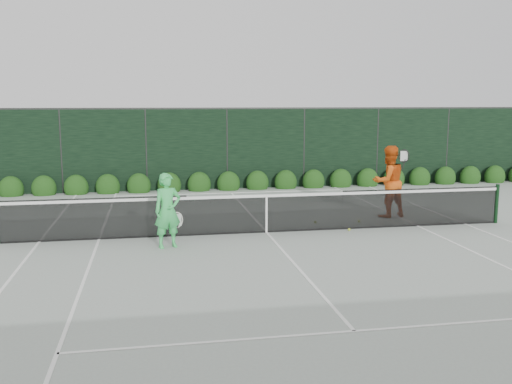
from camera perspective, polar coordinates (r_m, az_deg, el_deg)
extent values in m
plane|color=gray|center=(14.49, 1.05, -4.07)|extent=(80.00, 80.00, 0.00)
cylinder|color=black|center=(16.84, 22.92, -1.08)|extent=(0.10, 0.10, 1.07)
cube|color=black|center=(14.17, -15.85, -2.62)|extent=(4.40, 0.01, 1.02)
cube|color=black|center=(14.39, 1.05, -2.21)|extent=(4.00, 0.01, 0.96)
cube|color=black|center=(15.75, 16.21, -1.48)|extent=(4.40, 0.01, 1.02)
cube|color=white|center=(14.30, 1.06, -0.38)|extent=(12.80, 0.03, 0.07)
cube|color=black|center=(14.49, 1.05, -3.99)|extent=(12.80, 0.02, 0.04)
cube|color=white|center=(14.39, 1.05, -2.30)|extent=(0.05, 0.03, 0.91)
imported|color=#3CCF61|center=(13.02, -8.83, -1.85)|extent=(0.71, 0.57, 1.70)
torus|color=beige|center=(13.18, -7.95, -2.79)|extent=(0.30, 0.10, 0.30)
cylinder|color=black|center=(13.23, -7.92, -3.81)|extent=(0.10, 0.03, 0.30)
imported|color=#DA5412|center=(16.70, 13.11, 1.03)|extent=(1.14, 0.97, 2.05)
torus|color=black|center=(16.58, 14.59, 3.51)|extent=(0.29, 0.13, 0.30)
cylinder|color=black|center=(16.60, 14.55, 2.68)|extent=(0.10, 0.03, 0.30)
cube|color=white|center=(14.46, -20.85, -4.67)|extent=(0.06, 23.77, 0.01)
cube|color=white|center=(16.46, 20.14, -3.01)|extent=(0.06, 23.77, 0.01)
cube|color=white|center=(14.27, -15.42, -4.58)|extent=(0.06, 23.77, 0.01)
cube|color=white|center=(15.81, 15.85, -3.28)|extent=(0.06, 23.77, 0.01)
cube|color=white|center=(26.07, -4.15, 1.81)|extent=(11.03, 0.06, 0.01)
cube|color=white|center=(20.68, -2.48, -0.08)|extent=(8.23, 0.06, 0.01)
cube|color=white|center=(8.60, 9.80, -13.55)|extent=(8.23, 0.06, 0.01)
cube|color=white|center=(14.49, 1.05, -4.04)|extent=(0.06, 12.80, 0.01)
cube|color=black|center=(21.59, -2.91, 4.29)|extent=(32.00, 0.06, 3.00)
cube|color=#262826|center=(21.51, -2.94, 8.36)|extent=(32.00, 0.06, 0.06)
cylinder|color=#262826|center=(21.64, -18.90, 3.83)|extent=(0.08, 0.08, 3.00)
cylinder|color=#262826|center=(21.40, -10.92, 4.10)|extent=(0.08, 0.08, 3.00)
cylinder|color=#262826|center=(21.59, -2.91, 4.29)|extent=(0.08, 0.08, 3.00)
cylinder|color=#262826|center=(22.18, 4.82, 4.40)|extent=(0.08, 0.08, 3.00)
cylinder|color=#262826|center=(23.15, 12.02, 4.43)|extent=(0.08, 0.08, 3.00)
cylinder|color=#262826|center=(24.45, 18.56, 4.40)|extent=(0.08, 0.08, 3.00)
ellipsoid|color=#18350E|center=(21.75, -23.29, 0.25)|extent=(0.86, 0.65, 0.94)
ellipsoid|color=#18350E|center=(21.53, -20.44, 0.33)|extent=(0.86, 0.65, 0.94)
ellipsoid|color=#18350E|center=(21.37, -17.54, 0.42)|extent=(0.86, 0.65, 0.94)
ellipsoid|color=#18350E|center=(21.26, -14.60, 0.51)|extent=(0.86, 0.65, 0.94)
ellipsoid|color=#18350E|center=(21.20, -11.63, 0.59)|extent=(0.86, 0.65, 0.94)
ellipsoid|color=#18350E|center=(21.21, -8.66, 0.68)|extent=(0.86, 0.65, 0.94)
ellipsoid|color=#18350E|center=(21.27, -5.70, 0.76)|extent=(0.86, 0.65, 0.94)
ellipsoid|color=#18350E|center=(21.39, -2.76, 0.84)|extent=(0.86, 0.65, 0.94)
ellipsoid|color=#18350E|center=(21.56, 0.14, 0.92)|extent=(0.86, 0.65, 0.94)
ellipsoid|color=#18350E|center=(21.78, 2.98, 0.99)|extent=(0.86, 0.65, 0.94)
ellipsoid|color=#18350E|center=(22.06, 5.76, 1.06)|extent=(0.86, 0.65, 0.94)
ellipsoid|color=#18350E|center=(22.39, 8.47, 1.12)|extent=(0.86, 0.65, 0.94)
ellipsoid|color=#18350E|center=(22.77, 11.09, 1.18)|extent=(0.86, 0.65, 0.94)
ellipsoid|color=#18350E|center=(23.20, 13.62, 1.24)|extent=(0.86, 0.65, 0.94)
ellipsoid|color=#18350E|center=(23.66, 16.06, 1.29)|extent=(0.86, 0.65, 0.94)
ellipsoid|color=#18350E|center=(24.17, 18.39, 1.34)|extent=(0.86, 0.65, 0.94)
ellipsoid|color=#18350E|center=(24.72, 20.63, 1.38)|extent=(0.86, 0.65, 0.94)
ellipsoid|color=#18350E|center=(25.30, 22.77, 1.42)|extent=(0.86, 0.65, 0.94)
sphere|color=#C2D930|center=(15.66, 5.94, -2.99)|extent=(0.07, 0.07, 0.07)
sphere|color=#C2D930|center=(15.92, 10.25, -2.89)|extent=(0.07, 0.07, 0.07)
sphere|color=#C2D930|center=(14.86, 9.30, -3.72)|extent=(0.07, 0.07, 0.07)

